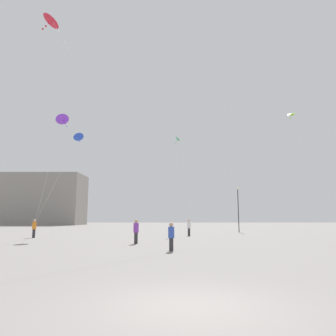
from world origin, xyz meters
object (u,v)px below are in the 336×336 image
at_px(kite_lime_diamond, 292,116).
at_px(lamppost_east, 238,203).
at_px(kite_violet_diamond, 62,120).
at_px(person_in_purple, 136,230).
at_px(building_left_hall, 40,200).
at_px(person_in_orange, 34,228).
at_px(kite_emerald_diamond, 178,141).
at_px(kite_crimson_diamond, 53,23).
at_px(person_in_blue, 171,235).
at_px(kite_cobalt_diamond, 78,137).
at_px(person_in_white, 189,227).

relative_size(kite_lime_diamond, lamppost_east, 1.88).
xyz_separation_m(kite_lime_diamond, kite_violet_diamond, (-22.25, -4.56, -2.05)).
bearing_deg(person_in_purple, building_left_hall, 45.40).
relative_size(person_in_orange, kite_lime_diamond, 0.15).
xyz_separation_m(kite_emerald_diamond, building_left_hall, (-38.74, 57.94, -4.20)).
bearing_deg(kite_violet_diamond, person_in_purple, -21.78).
xyz_separation_m(person_in_orange, person_in_purple, (10.42, -7.58, 0.01)).
bearing_deg(kite_lime_diamond, kite_violet_diamond, -168.41).
height_order(kite_crimson_diamond, lamppost_east, kite_crimson_diamond).
height_order(person_in_orange, kite_lime_diamond, kite_lime_diamond).
bearing_deg(person_in_blue, kite_cobalt_diamond, -37.85).
distance_m(person_in_white, kite_lime_diamond, 15.94).
relative_size(person_in_purple, lamppost_east, 0.29).
distance_m(kite_crimson_diamond, kite_cobalt_diamond, 17.11).
height_order(person_in_white, building_left_hall, building_left_hall).
height_order(building_left_hall, lamppost_east, building_left_hall).
relative_size(person_in_white, kite_cobalt_diamond, 0.19).
xyz_separation_m(person_in_purple, kite_violet_diamond, (-6.76, 2.70, 9.34)).
xyz_separation_m(kite_cobalt_diamond, lamppost_east, (19.50, 11.03, -6.30)).
height_order(person_in_orange, kite_emerald_diamond, kite_emerald_diamond).
xyz_separation_m(person_in_white, building_left_hall, (-39.55, 63.03, 6.64)).
xyz_separation_m(kite_crimson_diamond, kite_emerald_diamond, (8.21, 24.03, -0.51)).
xyz_separation_m(person_in_white, kite_violet_diamond, (-11.71, -8.18, 9.35)).
bearing_deg(building_left_hall, person_in_white, -57.89).
distance_m(kite_lime_diamond, kite_violet_diamond, 22.81).
bearing_deg(person_in_orange, kite_lime_diamond, 99.57).
height_order(person_in_purple, lamppost_east, lamppost_east).
bearing_deg(person_in_purple, lamppost_east, -12.30).
bearing_deg(person_in_white, person_in_orange, -117.68).
bearing_deg(person_in_blue, person_in_purple, -47.26).
distance_m(person_in_purple, building_left_hall, 81.88).
bearing_deg(building_left_hall, kite_crimson_diamond, -69.58).
distance_m(kite_violet_diamond, kite_cobalt_diamond, 5.99).
height_order(person_in_white, kite_violet_diamond, kite_violet_diamond).
bearing_deg(building_left_hall, person_in_purple, -64.91).
xyz_separation_m(person_in_blue, kite_lime_diamond, (13.08, 12.70, 11.48)).
xyz_separation_m(person_in_blue, kite_crimson_diamond, (-6.50, -2.63, 11.44)).
bearing_deg(building_left_hall, kite_violet_diamond, -68.64).
bearing_deg(person_in_orange, kite_crimson_diamond, 32.28).
bearing_deg(building_left_hall, person_in_orange, -69.96).
bearing_deg(kite_lime_diamond, person_in_white, 161.09).
relative_size(kite_violet_diamond, building_left_hall, 0.36).
bearing_deg(kite_crimson_diamond, kite_emerald_diamond, 71.13).
relative_size(person_in_orange, kite_violet_diamond, 0.19).
bearing_deg(person_in_orange, kite_violet_diamond, 47.11).
bearing_deg(lamppost_east, person_in_purple, -122.61).
relative_size(person_in_blue, kite_lime_diamond, 0.14).
relative_size(person_in_white, person_in_purple, 0.99).
distance_m(person_in_blue, person_in_orange, 18.28).
bearing_deg(kite_emerald_diamond, kite_crimson_diamond, -108.87).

